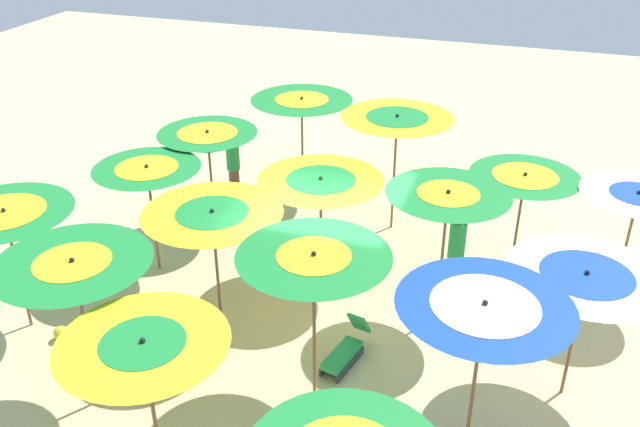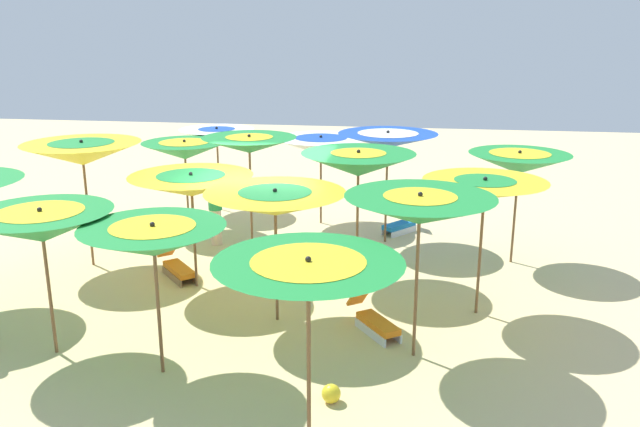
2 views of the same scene
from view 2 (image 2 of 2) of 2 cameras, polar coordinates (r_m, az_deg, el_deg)
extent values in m
cube|color=beige|center=(12.69, -4.97, -5.94)|extent=(39.85, 39.85, 0.04)
cylinder|color=brown|center=(10.43, -22.31, -6.22)|extent=(0.05, 0.05, 1.96)
cone|color=#1E8C38|center=(10.13, -22.89, -1.07)|extent=(2.02, 2.02, 0.45)
cone|color=yellow|center=(10.10, -22.95, -0.55)|extent=(1.21, 1.21, 0.27)
sphere|color=black|center=(10.06, -23.04, 0.31)|extent=(0.07, 0.07, 0.07)
cylinder|color=brown|center=(9.40, -13.77, -7.96)|extent=(0.05, 0.05, 1.94)
cone|color=#1E8C38|center=(9.06, -14.17, -2.35)|extent=(1.95, 1.95, 0.41)
cone|color=yellow|center=(9.03, -14.21, -1.80)|extent=(1.14, 1.14, 0.24)
sphere|color=black|center=(8.99, -14.27, -0.92)|extent=(0.07, 0.07, 0.07)
cylinder|color=brown|center=(7.77, -0.98, -12.35)|extent=(0.05, 0.05, 2.05)
cone|color=#1E8C38|center=(7.33, -1.02, -5.29)|extent=(2.15, 2.15, 0.30)
cone|color=yellow|center=(7.31, -1.02, -4.81)|extent=(1.29, 1.29, 0.18)
sphere|color=black|center=(7.27, -1.03, -3.97)|extent=(0.07, 0.07, 0.07)
cylinder|color=brown|center=(13.93, -19.37, 0.24)|extent=(0.05, 0.05, 2.29)
cone|color=yellow|center=(13.68, -19.81, 4.85)|extent=(2.27, 2.27, 0.44)
cone|color=#1E8C38|center=(13.66, -19.85, 5.28)|extent=(1.24, 1.24, 0.24)
sphere|color=black|center=(13.64, -19.91, 5.88)|extent=(0.07, 0.07, 0.07)
cylinder|color=brown|center=(12.32, -10.80, -2.00)|extent=(0.05, 0.05, 1.93)
cone|color=yellow|center=(12.06, -11.03, 2.35)|extent=(2.23, 2.23, 0.39)
cone|color=#1E8C38|center=(12.04, -11.06, 2.78)|extent=(1.23, 1.23, 0.21)
sphere|color=black|center=(12.01, -11.09, 3.38)|extent=(0.07, 0.07, 0.07)
cylinder|color=brown|center=(10.74, -3.79, -4.29)|extent=(0.05, 0.05, 1.99)
cone|color=yellow|center=(10.43, -3.89, 0.84)|extent=(2.25, 2.25, 0.38)
cone|color=#1E8C38|center=(10.41, -3.90, 1.36)|extent=(1.16, 1.16, 0.20)
sphere|color=black|center=(10.38, -3.91, 2.02)|extent=(0.07, 0.07, 0.07)
cylinder|color=brown|center=(9.62, 8.31, -6.13)|extent=(0.05, 0.05, 2.23)
cone|color=#1E8C38|center=(9.27, 8.58, 0.27)|extent=(2.11, 2.11, 0.40)
cone|color=yellow|center=(9.24, 8.61, 0.92)|extent=(1.03, 1.03, 0.20)
sphere|color=black|center=(9.21, 8.64, 1.66)|extent=(0.07, 0.07, 0.07)
cylinder|color=brown|center=(15.81, -11.40, 1.93)|extent=(0.05, 0.05, 1.90)
cone|color=#1E8C38|center=(15.62, -11.59, 5.32)|extent=(1.96, 1.96, 0.40)
cone|color=yellow|center=(15.60, -11.60, 5.64)|extent=(1.16, 1.16, 0.24)
sphere|color=black|center=(15.58, -11.63, 6.15)|extent=(0.07, 0.07, 0.07)
cylinder|color=brown|center=(14.22, -5.98, 1.36)|extent=(0.05, 0.05, 2.28)
cone|color=#1E8C38|center=(13.97, -6.11, 5.89)|extent=(1.99, 1.99, 0.34)
cone|color=yellow|center=(13.96, -6.13, 6.25)|extent=(0.99, 0.99, 0.17)
sphere|color=black|center=(13.94, -6.14, 6.69)|extent=(0.07, 0.07, 0.07)
cylinder|color=brown|center=(12.48, 3.24, -0.78)|extent=(0.05, 0.05, 2.23)
cone|color=#1E8C38|center=(12.21, 3.32, 4.23)|extent=(2.12, 2.12, 0.44)
cone|color=yellow|center=(12.18, 3.33, 4.77)|extent=(1.02, 1.02, 0.21)
sphere|color=black|center=(12.16, 3.34, 5.37)|extent=(0.07, 0.07, 0.07)
cylinder|color=brown|center=(11.25, 13.64, -3.32)|extent=(0.05, 0.05, 2.15)
cone|color=yellow|center=(10.95, 14.01, 2.00)|extent=(2.00, 2.00, 0.30)
cone|color=#1E8C38|center=(10.93, 14.03, 2.42)|extent=(0.99, 0.99, 0.15)
sphere|color=black|center=(10.91, 14.07, 2.93)|extent=(0.07, 0.07, 0.07)
cylinder|color=brown|center=(17.45, -8.75, 3.42)|extent=(0.05, 0.05, 1.92)
cone|color=white|center=(17.27, -8.88, 6.54)|extent=(1.92, 1.92, 0.41)
cone|color=#1947B2|center=(17.25, -8.90, 6.90)|extent=(0.94, 0.94, 0.20)
sphere|color=black|center=(17.23, -8.92, 7.30)|extent=(0.07, 0.07, 0.07)
cylinder|color=brown|center=(16.03, 0.07, 2.46)|extent=(0.05, 0.05, 1.91)
cone|color=white|center=(15.83, 0.07, 5.82)|extent=(2.21, 2.21, 0.41)
cone|color=#1947B2|center=(15.82, 0.07, 6.16)|extent=(1.26, 1.26, 0.23)
sphere|color=black|center=(15.79, 0.07, 6.66)|extent=(0.07, 0.07, 0.07)
cylinder|color=brown|center=(14.65, 5.74, 1.85)|extent=(0.05, 0.05, 2.30)
cone|color=#1947B2|center=(14.41, 5.87, 6.28)|extent=(2.16, 2.16, 0.32)
cone|color=white|center=(14.40, 5.87, 6.55)|extent=(1.31, 1.31, 0.19)
sphere|color=black|center=(14.38, 5.89, 7.02)|extent=(0.07, 0.07, 0.07)
cylinder|color=brown|center=(13.90, 16.45, -0.02)|extent=(0.05, 0.05, 2.06)
cone|color=#1E8C38|center=(13.66, 16.79, 4.15)|extent=(1.99, 1.99, 0.41)
cone|color=yellow|center=(13.64, 16.82, 4.51)|extent=(1.19, 1.19, 0.24)
sphere|color=black|center=(13.62, 16.86, 5.11)|extent=(0.07, 0.07, 0.07)
cube|color=silver|center=(15.48, 7.24, -1.57)|extent=(0.57, 0.69, 0.14)
cube|color=silver|center=(15.68, 6.36, -1.31)|extent=(0.57, 0.69, 0.14)
cube|color=#1972B7|center=(15.54, 6.82, -1.02)|extent=(0.79, 0.86, 0.10)
cube|color=#1972B7|center=(15.88, 8.18, 0.25)|extent=(0.44, 0.44, 0.43)
cube|color=olive|center=(13.10, -11.38, -5.08)|extent=(0.66, 0.74, 0.14)
cube|color=olive|center=(13.00, -12.66, -5.33)|extent=(0.66, 0.74, 0.14)
cube|color=orange|center=(13.00, -12.05, -4.71)|extent=(0.87, 0.92, 0.10)
cube|color=orange|center=(13.50, -13.06, -3.17)|extent=(0.46, 0.46, 0.30)
cube|color=silver|center=(10.68, 5.68, -9.84)|extent=(0.54, 0.73, 0.14)
cube|color=silver|center=(10.54, 4.33, -10.17)|extent=(0.54, 0.73, 0.14)
cube|color=orange|center=(10.56, 5.03, -9.42)|extent=(0.75, 0.88, 0.10)
cube|color=orange|center=(10.92, 3.39, -7.08)|extent=(0.44, 0.45, 0.42)
cube|color=#333338|center=(13.22, 0.14, -4.55)|extent=(0.84, 0.22, 0.14)
cube|color=#333338|center=(12.96, -0.35, -4.99)|extent=(0.84, 0.22, 0.14)
cube|color=green|center=(13.05, -0.10, -4.27)|extent=(0.89, 0.48, 0.10)
cube|color=green|center=(13.16, -2.38, -2.88)|extent=(0.37, 0.37, 0.46)
cylinder|color=beige|center=(14.77, -8.94, -1.16)|extent=(0.24, 0.24, 0.80)
cylinder|color=green|center=(14.57, -9.07, 1.67)|extent=(0.30, 0.30, 0.70)
sphere|color=beige|center=(14.46, -9.15, 3.43)|extent=(0.22, 0.22, 0.22)
sphere|color=yellow|center=(8.84, 0.97, -15.26)|extent=(0.25, 0.25, 0.25)
camera|label=1|loc=(15.95, 34.60, 22.61)|focal=38.55mm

